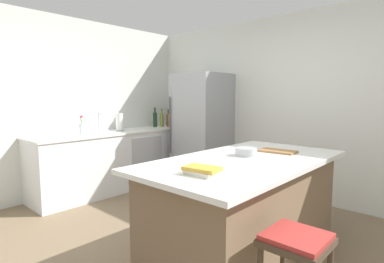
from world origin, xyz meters
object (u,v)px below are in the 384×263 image
(refrigerator, at_px, (202,130))
(syrup_bottle, at_px, (168,120))
(bar_stool, at_px, (296,253))
(whiskey_bottle, at_px, (170,120))
(flower_vase, at_px, (82,127))
(olive_oil_bottle, at_px, (162,119))
(gin_bottle, at_px, (171,118))
(cookbook_stack, at_px, (202,171))
(paper_towel_roll, at_px, (120,122))
(cutting_board, at_px, (278,151))
(kitchen_island, at_px, (244,208))
(wine_bottle, at_px, (155,119))
(sink_faucet, at_px, (99,122))
(mixing_bowl, at_px, (246,152))

(refrigerator, relative_size, syrup_bottle, 6.09)
(bar_stool, relative_size, whiskey_bottle, 2.06)
(flower_vase, distance_m, olive_oil_bottle, 1.54)
(gin_bottle, bearing_deg, whiskey_bottle, -49.06)
(whiskey_bottle, xyz_separation_m, cookbook_stack, (2.61, -2.16, -0.10))
(paper_towel_roll, bearing_deg, cutting_board, 0.01)
(kitchen_island, relative_size, bar_stool, 3.14)
(cookbook_stack, distance_m, cutting_board, 1.18)
(wine_bottle, bearing_deg, refrigerator, 12.27)
(flower_vase, distance_m, gin_bottle, 1.82)
(flower_vase, xyz_separation_m, cutting_board, (2.67, 0.66, -0.10))
(sink_faucet, height_order, mixing_bowl, sink_faucet)
(refrigerator, xyz_separation_m, cutting_board, (1.83, -0.99, 0.01))
(wine_bottle, bearing_deg, bar_stool, -28.71)
(kitchen_island, xyz_separation_m, flower_vase, (-2.61, -0.15, 0.56))
(flower_vase, xyz_separation_m, paper_towel_roll, (-0.03, 0.66, 0.03))
(sink_faucet, bearing_deg, refrigerator, 55.73)
(paper_towel_roll, bearing_deg, refrigerator, 48.56)
(bar_stool, height_order, cookbook_stack, cookbook_stack)
(bar_stool, distance_m, sink_faucet, 3.54)
(cookbook_stack, bearing_deg, cutting_board, 90.97)
(flower_vase, relative_size, cookbook_stack, 1.03)
(kitchen_island, xyz_separation_m, refrigerator, (-1.77, 1.49, 0.45))
(paper_towel_roll, bearing_deg, bar_stool, -18.02)
(refrigerator, relative_size, paper_towel_roll, 5.80)
(refrigerator, distance_m, cookbook_stack, 2.85)
(bar_stool, relative_size, paper_towel_roll, 2.08)
(whiskey_bottle, xyz_separation_m, olive_oil_bottle, (-0.10, -0.10, 0.01))
(paper_towel_roll, relative_size, syrup_bottle, 1.05)
(bar_stool, height_order, paper_towel_roll, paper_towel_roll)
(flower_vase, bearing_deg, gin_bottle, 92.29)
(bar_stool, distance_m, cutting_board, 1.35)
(flower_vase, bearing_deg, olive_oil_bottle, 90.64)
(whiskey_bottle, bearing_deg, olive_oil_bottle, -135.58)
(mixing_bowl, bearing_deg, whiskey_bottle, 151.09)
(olive_oil_bottle, bearing_deg, paper_towel_roll, -90.87)
(paper_towel_roll, bearing_deg, whiskey_bottle, 83.38)
(syrup_bottle, bearing_deg, sink_faucet, -90.93)
(kitchen_island, relative_size, mixing_bowl, 10.05)
(sink_faucet, relative_size, olive_oil_bottle, 0.94)
(paper_towel_roll, height_order, olive_oil_bottle, olive_oil_bottle)
(gin_bottle, relative_size, wine_bottle, 1.03)
(refrigerator, bearing_deg, mixing_bowl, -38.70)
(whiskey_bottle, height_order, cutting_board, whiskey_bottle)
(bar_stool, relative_size, cookbook_stack, 2.37)
(bar_stool, xyz_separation_m, whiskey_bottle, (-3.27, 2.08, 0.51))
(refrigerator, relative_size, bar_stool, 2.80)
(sink_faucet, height_order, flower_vase, sink_faucet)
(whiskey_bottle, relative_size, olive_oil_bottle, 0.99)
(flower_vase, bearing_deg, sink_faucet, 100.96)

